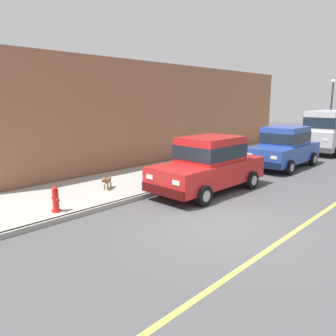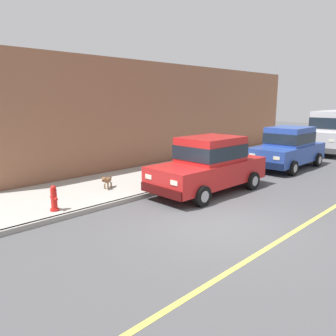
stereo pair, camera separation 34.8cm
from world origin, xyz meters
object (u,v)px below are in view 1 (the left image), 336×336
object	(u,v)px
car_red_sedan	(209,164)
car_blue_sedan	(284,147)
car_silver_van	(328,130)
street_lamp	(331,103)
fire_hydrant	(56,200)
dog_brown	(107,181)

from	to	relation	value
car_red_sedan	car_blue_sedan	bearing A→B (deg)	89.82
car_red_sedan	car_silver_van	world-z (taller)	car_silver_van
street_lamp	fire_hydrant	bearing A→B (deg)	-90.27
street_lamp	dog_brown	bearing A→B (deg)	-93.13
car_blue_sedan	car_silver_van	bearing A→B (deg)	90.33
car_blue_sedan	dog_brown	size ratio (longest dim) A/B	6.87
car_red_sedan	dog_brown	bearing A→B (deg)	-133.57
car_red_sedan	dog_brown	size ratio (longest dim) A/B	6.86
fire_hydrant	street_lamp	distance (m)	21.64
fire_hydrant	street_lamp	size ratio (longest dim) A/B	0.16
dog_brown	car_red_sedan	bearing A→B (deg)	46.43
street_lamp	car_blue_sedan	bearing A→B (deg)	-82.38
dog_brown	street_lamp	bearing A→B (deg)	86.87
car_blue_sedan	dog_brown	bearing A→B (deg)	-106.11
street_lamp	car_red_sedan	bearing A→B (deg)	-85.17
dog_brown	fire_hydrant	world-z (taller)	fire_hydrant
car_silver_van	street_lamp	world-z (taller)	street_lamp
fire_hydrant	car_red_sedan	bearing A→B (deg)	73.29
car_red_sedan	street_lamp	bearing A→B (deg)	94.83
car_silver_van	dog_brown	xyz separation A→B (m)	(-2.42, -14.58, -0.97)
car_blue_sedan	fire_hydrant	world-z (taller)	car_blue_sedan
car_blue_sedan	car_red_sedan	bearing A→B (deg)	-90.18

